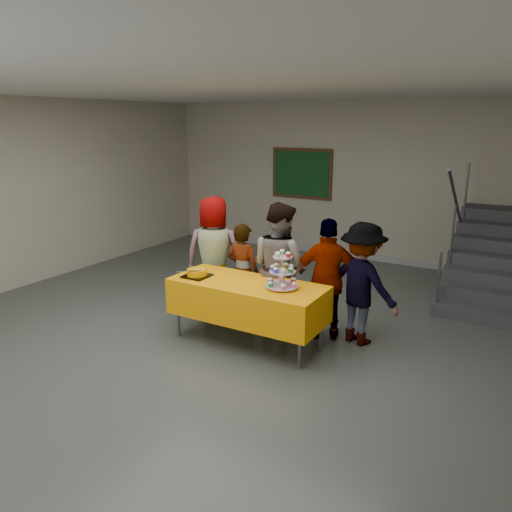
{
  "coord_description": "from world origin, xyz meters",
  "views": [
    {
      "loc": [
        3.25,
        -4.21,
        2.63
      ],
      "look_at": [
        0.3,
        0.79,
        1.05
      ],
      "focal_mm": 35.0,
      "sensor_mm": 36.0,
      "label": 1
    }
  ],
  "objects": [
    {
      "name": "noticeboard",
      "position": [
        -1.09,
        4.96,
        1.6
      ],
      "size": [
        1.3,
        0.05,
        1.0
      ],
      "color": "#472B16",
      "rests_on": "ground"
    },
    {
      "name": "schoolchild_e",
      "position": [
        1.47,
        1.3,
        0.75
      ],
      "size": [
        1.09,
        0.81,
        1.49
      ],
      "primitive_type": "imported",
      "rotation": [
        0.0,
        0.0,
        2.84
      ],
      "color": "slate",
      "rests_on": "ground"
    },
    {
      "name": "schoolchild_b",
      "position": [
        -0.16,
        1.22,
        0.66
      ],
      "size": [
        0.49,
        0.32,
        1.33
      ],
      "primitive_type": "imported",
      "rotation": [
        0.0,
        0.0,
        3.13
      ],
      "color": "slate",
      "rests_on": "ground"
    },
    {
      "name": "bake_table",
      "position": [
        0.3,
        0.59,
        0.56
      ],
      "size": [
        1.88,
        0.78,
        0.77
      ],
      "color": "#595960",
      "rests_on": "ground"
    },
    {
      "name": "schoolchild_d",
      "position": [
        1.08,
        1.2,
        0.76
      ],
      "size": [
        0.96,
        0.65,
        1.52
      ],
      "primitive_type": "imported",
      "rotation": [
        0.0,
        0.0,
        3.49
      ],
      "color": "slate",
      "rests_on": "ground"
    },
    {
      "name": "room_shell",
      "position": [
        0.0,
        0.02,
        2.13
      ],
      "size": [
        10.0,
        10.04,
        3.02
      ],
      "color": "#4C514C",
      "rests_on": "ground"
    },
    {
      "name": "cupcake_stand",
      "position": [
        0.75,
        0.62,
        0.94
      ],
      "size": [
        0.38,
        0.38,
        0.44
      ],
      "color": "silver",
      "rests_on": "bake_table"
    },
    {
      "name": "schoolchild_c",
      "position": [
        0.42,
        1.18,
        0.83
      ],
      "size": [
        0.98,
        0.87,
        1.66
      ],
      "primitive_type": "imported",
      "rotation": [
        0.0,
        0.0,
        2.78
      ],
      "color": "#5C5C65",
      "rests_on": "ground"
    },
    {
      "name": "staircase",
      "position": [
        2.7,
        4.13,
        0.49
      ],
      "size": [
        1.3,
        2.4,
        2.04
      ],
      "color": "#424447",
      "rests_on": "ground"
    },
    {
      "name": "bear_cake",
      "position": [
        -0.36,
        0.47,
        0.83
      ],
      "size": [
        0.32,
        0.36,
        0.12
      ],
      "color": "black",
      "rests_on": "bake_table"
    },
    {
      "name": "schoolchild_a",
      "position": [
        -0.65,
        1.26,
        0.82
      ],
      "size": [
        0.95,
        0.8,
        1.65
      ],
      "primitive_type": "imported",
      "rotation": [
        0.0,
        0.0,
        3.54
      ],
      "color": "slate",
      "rests_on": "ground"
    }
  ]
}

